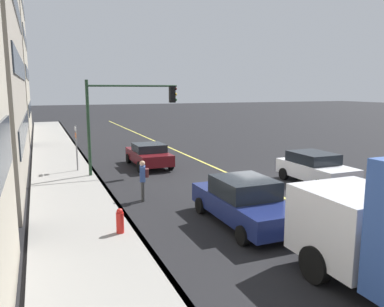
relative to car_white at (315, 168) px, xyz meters
name	(u,v)px	position (x,y,z in m)	size (l,w,h in m)	color
ground	(256,185)	(0.77, 2.87, -0.79)	(200.00, 200.00, 0.00)	black
sidewalk_slab	(74,203)	(0.77, 11.24, -0.71)	(80.00, 3.26, 0.15)	gray
curb_edge	(113,199)	(0.77, 9.69, -0.71)	(80.00, 0.16, 0.15)	slate
lane_stripe_center	(256,185)	(0.77, 2.87, -0.78)	(80.00, 0.16, 0.01)	#D8CC4C
car_white	(315,168)	(0.00, 0.00, 0.00)	(4.04, 2.03, 1.51)	silver
car_maroon	(149,155)	(7.10, 6.38, -0.07)	(4.25, 2.03, 1.38)	#591116
car_navy	(244,201)	(-3.61, 6.03, 0.00)	(4.75, 2.10, 1.60)	navy
pedestrian_with_backpack	(143,178)	(0.32, 8.51, 0.20)	(0.45, 0.44, 1.69)	#383838
traffic_light_mast	(127,109)	(5.33, 8.01, 2.73)	(0.28, 4.87, 5.03)	#1E3823
street_sign_post	(76,145)	(6.84, 10.51, 0.77)	(0.60, 0.08, 2.64)	slate
fire_hydrant	(120,223)	(-3.22, 10.21, -0.32)	(0.24, 0.24, 0.94)	red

